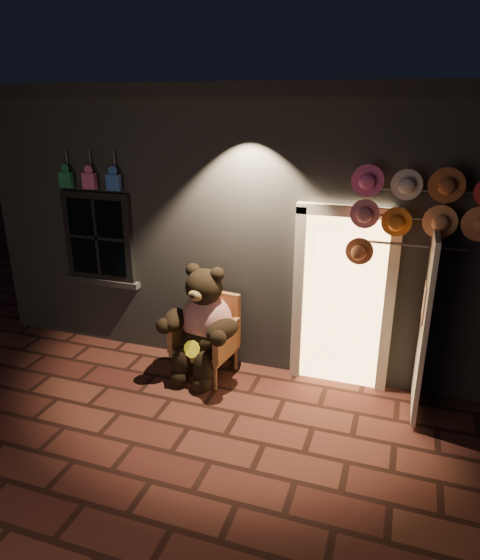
% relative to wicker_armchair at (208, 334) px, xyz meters
% --- Properties ---
extents(ground, '(60.00, 60.00, 0.00)m').
position_rel_wicker_armchair_xyz_m(ground, '(0.24, -1.17, -0.51)').
color(ground, '#572C21').
rests_on(ground, ground).
extents(shop_building, '(7.30, 5.95, 3.51)m').
position_rel_wicker_armchair_xyz_m(shop_building, '(0.24, 2.82, 1.22)').
color(shop_building, slate).
rests_on(shop_building, ground).
extents(wicker_armchair, '(0.78, 0.72, 1.03)m').
position_rel_wicker_armchair_xyz_m(wicker_armchair, '(0.00, 0.00, 0.00)').
color(wicker_armchair, brown).
rests_on(wicker_armchair, ground).
extents(teddy_bear, '(1.04, 0.86, 1.44)m').
position_rel_wicker_armchair_xyz_m(teddy_bear, '(-0.01, -0.13, 0.20)').
color(teddy_bear, '#A91512').
rests_on(teddy_bear, ground).
extents(hat_rack, '(1.48, 0.22, 2.62)m').
position_rel_wicker_armchair_xyz_m(hat_rack, '(2.26, 0.11, 1.68)').
color(hat_rack, '#59595E').
rests_on(hat_rack, ground).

